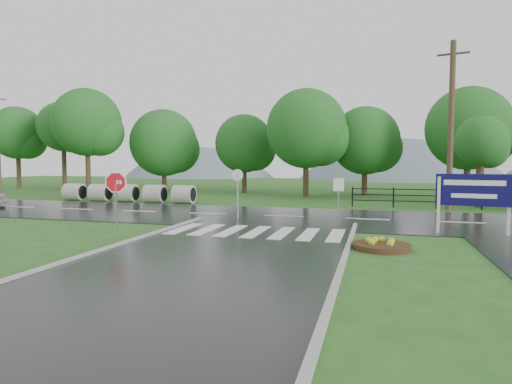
% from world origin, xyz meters
% --- Properties ---
extents(ground, '(120.00, 120.00, 0.00)m').
position_xyz_m(ground, '(0.00, 0.00, 0.00)').
color(ground, '#285D1F').
rests_on(ground, ground).
extents(main_road, '(90.00, 8.00, 0.04)m').
position_xyz_m(main_road, '(0.00, 10.00, 0.00)').
color(main_road, black).
rests_on(main_road, ground).
extents(crosswalk, '(6.50, 2.80, 0.02)m').
position_xyz_m(crosswalk, '(0.00, 5.00, 0.06)').
color(crosswalk, silver).
rests_on(crosswalk, ground).
extents(curb_right, '(0.15, 24.00, 0.12)m').
position_xyz_m(curb_right, '(3.55, -4.00, 0.00)').
color(curb_right, '#A3A39B').
rests_on(curb_right, ground).
extents(fence_west, '(9.58, 0.08, 1.20)m').
position_xyz_m(fence_west, '(7.75, 16.00, 0.72)').
color(fence_west, black).
rests_on(fence_west, ground).
extents(hills, '(102.00, 48.00, 48.00)m').
position_xyz_m(hills, '(3.49, 65.00, -15.54)').
color(hills, slate).
rests_on(hills, ground).
extents(treeline, '(83.20, 5.20, 10.00)m').
position_xyz_m(treeline, '(1.00, 24.00, 0.00)').
color(treeline, '#1C5B20').
rests_on(treeline, ground).
extents(culvert_pipes, '(9.70, 1.20, 1.20)m').
position_xyz_m(culvert_pipes, '(-11.90, 15.00, 0.60)').
color(culvert_pipes, '#9E9B93').
rests_on(culvert_pipes, ground).
extents(stop_sign, '(1.06, 0.36, 2.50)m').
position_xyz_m(stop_sign, '(-5.13, 3.62, 1.75)').
color(stop_sign, '#939399').
rests_on(stop_sign, ground).
extents(estate_billboard, '(2.57, 0.47, 2.26)m').
position_xyz_m(estate_billboard, '(7.82, 6.78, 1.56)').
color(estate_billboard, silver).
rests_on(estate_billboard, ground).
extents(flower_bed, '(1.76, 1.76, 0.35)m').
position_xyz_m(flower_bed, '(4.56, 3.18, 0.13)').
color(flower_bed, '#332111').
rests_on(flower_bed, ground).
extents(reg_sign_small, '(0.45, 0.05, 2.01)m').
position_xyz_m(reg_sign_small, '(2.82, 8.01, 1.44)').
color(reg_sign_small, '#939399').
rests_on(reg_sign_small, ground).
extents(reg_sign_round, '(0.55, 0.07, 2.37)m').
position_xyz_m(reg_sign_round, '(-1.86, 8.44, 1.49)').
color(reg_sign_round, '#939399').
rests_on(reg_sign_round, ground).
extents(utility_pole_east, '(1.65, 0.46, 9.37)m').
position_xyz_m(utility_pole_east, '(8.32, 15.50, 4.76)').
color(utility_pole_east, '#473523').
rests_on(utility_pole_east, ground).
extents(entrance_tree_left, '(3.00, 3.00, 5.43)m').
position_xyz_m(entrance_tree_left, '(10.30, 17.50, 3.88)').
color(entrance_tree_left, '#3D2B1C').
rests_on(entrance_tree_left, ground).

